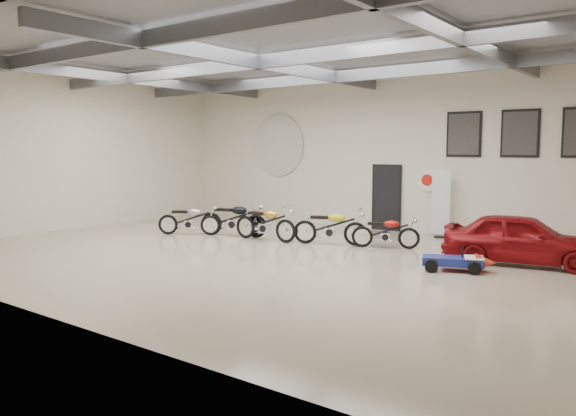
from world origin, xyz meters
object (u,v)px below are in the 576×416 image
Objects in this scene: motorcycle_black at (233,218)px; go_kart at (459,258)px; banner_stand at (441,205)px; motorcycle_red at (385,231)px; vintage_car at (522,239)px; motorcycle_silver at (189,219)px; motorcycle_gold at (265,222)px; motorcycle_yellow at (330,226)px.

motorcycle_black reaches higher than go_kart.
motorcycle_red is at bearing -113.68° from banner_stand.
vintage_car reaches higher than motorcycle_black.
banner_stand is 2.74m from motorcycle_red.
banner_stand is at bearing 2.36° from motorcycle_silver.
banner_stand reaches higher than go_kart.
motorcycle_black is at bearing 152.64° from go_kart.
motorcycle_silver is 1.44m from motorcycle_black.
banner_stand is 0.57× the size of vintage_car.
banner_stand is at bearing 94.77° from go_kart.
banner_stand reaches higher than motorcycle_gold.
vintage_car is (3.01, -2.67, -0.40)m from banner_stand.
motorcycle_black is at bearing 175.83° from motorcycle_gold.
vintage_car is at bearing -21.45° from motorcycle_silver.
go_kart is 0.45× the size of vintage_car.
motorcycle_red is (3.39, 0.96, -0.08)m from motorcycle_gold.
banner_stand is 6.29m from motorcycle_black.
go_kart is at bearing 141.88° from vintage_car.
motorcycle_black is 0.62× the size of vintage_car.
motorcycle_gold is at bearing 151.94° from go_kart.
motorcycle_red is at bearing -16.12° from motorcycle_silver.
motorcycle_silver is at bearing 170.61° from motorcycle_red.
motorcycle_yellow reaches higher than go_kart.
banner_stand is 7.71m from motorcycle_silver.
motorcycle_red is at bearing 126.30° from go_kart.
motorcycle_silver is at bearing 89.62° from vintage_car.
motorcycle_black is 1.37× the size of go_kart.
motorcycle_yellow is at bearing 141.96° from go_kart.
motorcycle_yellow is 4.29m from go_kart.
go_kart is (8.60, -0.11, -0.21)m from motorcycle_silver.
motorcycle_red is at bearing -4.54° from motorcycle_black.
banner_stand is 0.92× the size of motorcycle_black.
motorcycle_red is 1.12× the size of go_kart.
motorcycle_yellow is 1.15× the size of motorcycle_red.
banner_stand is 1.26× the size of go_kart.
banner_stand is 0.95× the size of motorcycle_gold.
motorcycle_gold is 1.33× the size of go_kart.
motorcycle_silver is at bearing 171.93° from motorcycle_yellow.
vintage_car is at bearing -54.78° from banner_stand.
banner_stand is 3.68m from motorcycle_yellow.
motorcycle_silver reaches higher than motorcycle_red.
go_kart is at bearing -76.79° from banner_stand.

